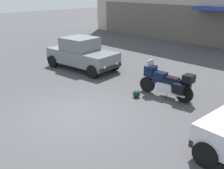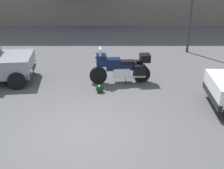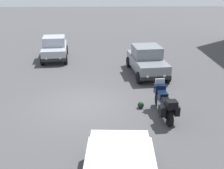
{
  "view_description": "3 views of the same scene",
  "coord_description": "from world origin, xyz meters",
  "views": [
    {
      "loc": [
        6.35,
        -4.62,
        3.96
      ],
      "look_at": [
        0.95,
        0.65,
        1.17
      ],
      "focal_mm": 41.61,
      "sensor_mm": 36.0,
      "label": 1
    },
    {
      "loc": [
        0.81,
        -6.42,
        4.22
      ],
      "look_at": [
        0.79,
        0.64,
        1.12
      ],
      "focal_mm": 45.48,
      "sensor_mm": 36.0,
      "label": 2
    },
    {
      "loc": [
        11.4,
        0.93,
        5.49
      ],
      "look_at": [
        0.06,
        1.28,
        1.0
      ],
      "focal_mm": 45.07,
      "sensor_mm": 36.0,
      "label": 3
    }
  ],
  "objects": [
    {
      "name": "helmet",
      "position": [
        0.38,
        2.52,
        0.14
      ],
      "size": [
        0.28,
        0.28,
        0.28
      ],
      "primitive_type": "sphere",
      "color": "black",
      "rests_on": "ground"
    },
    {
      "name": "motorcycle",
      "position": [
        1.15,
        3.37,
        0.62
      ],
      "size": [
        2.26,
        0.82,
        1.36
      ],
      "rotation": [
        0.0,
        0.0,
        3.23
      ],
      "color": "black",
      "rests_on": "ground"
    },
    {
      "name": "ground_plane",
      "position": [
        0.0,
        0.0,
        0.0
      ],
      "size": [
        80.0,
        80.0,
        0.0
      ],
      "primitive_type": "plane",
      "color": "#424244"
    },
    {
      "name": "car_hatchback_near",
      "position": [
        -4.12,
        3.42,
        0.81
      ],
      "size": [
        4.0,
        2.16,
        1.64
      ],
      "rotation": [
        0.0,
        0.0,
        0.11
      ],
      "color": "slate",
      "rests_on": "ground"
    }
  ]
}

